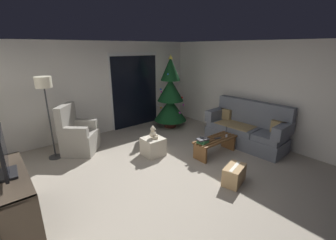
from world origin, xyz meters
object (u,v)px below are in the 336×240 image
object	(u,v)px
couch	(247,129)
media_shelf	(13,206)
remote_graphite	(218,138)
book_stack	(203,141)
floor_lamp	(45,90)
television	(3,152)
armchair	(78,136)
coffee_table	(215,144)
ottoman	(153,146)
teddy_bear_cream	(153,133)
cell_phone	(202,138)
remote_silver	(226,136)
christmas_tree	(170,97)
cardboard_box_taped_mid_floor	(234,175)

from	to	relation	value
couch	media_shelf	bearing A→B (deg)	176.39
remote_graphite	book_stack	world-z (taller)	book_stack
couch	floor_lamp	distance (m)	4.64
media_shelf	television	xyz separation A→B (m)	(0.04, 0.05, 0.74)
remote_graphite	armchair	world-z (taller)	armchair
coffee_table	ottoman	distance (m)	1.41
television	teddy_bear_cream	size ratio (longest dim) A/B	2.95
teddy_bear_cream	cell_phone	bearing A→B (deg)	-49.49
remote_graphite	media_shelf	size ratio (longest dim) A/B	0.11
remote_silver	teddy_bear_cream	xyz separation A→B (m)	(-1.41, 0.92, 0.13)
remote_graphite	ottoman	bearing A→B (deg)	71.70
floor_lamp	media_shelf	world-z (taller)	floor_lamp
armchair	ottoman	distance (m)	1.75
remote_silver	teddy_bear_cream	bearing A→B (deg)	-156.33
coffee_table	cell_phone	world-z (taller)	cell_phone
couch	remote_silver	xyz separation A→B (m)	(-0.73, 0.06, -0.00)
cell_phone	remote_silver	bearing A→B (deg)	-11.00
couch	television	size ratio (longest dim) A/B	2.36
coffee_table	remote_graphite	xyz separation A→B (m)	(0.04, -0.03, 0.14)
media_shelf	teddy_bear_cream	bearing A→B (deg)	13.98
christmas_tree	media_shelf	bearing A→B (deg)	-155.66
cell_phone	christmas_tree	distance (m)	2.26
christmas_tree	floor_lamp	bearing A→B (deg)	179.53
christmas_tree	book_stack	bearing A→B (deg)	-111.33
floor_lamp	media_shelf	xyz separation A→B (m)	(-0.94, -1.94, -1.12)
cell_phone	ottoman	size ratio (longest dim) A/B	0.33
christmas_tree	ottoman	world-z (taller)	christmas_tree
remote_silver	couch	bearing A→B (deg)	52.42
coffee_table	television	size ratio (longest dim) A/B	1.31
book_stack	armchair	size ratio (longest dim) A/B	0.24
cardboard_box_taped_mid_floor	cell_phone	bearing A→B (deg)	76.76
television	cardboard_box_taped_mid_floor	distance (m)	3.50
teddy_bear_cream	book_stack	bearing A→B (deg)	-49.76
armchair	remote_graphite	bearing A→B (deg)	-41.22
coffee_table	remote_silver	distance (m)	0.34
media_shelf	television	size ratio (longest dim) A/B	1.67
cell_phone	teddy_bear_cream	bearing A→B (deg)	128.07
armchair	teddy_bear_cream	world-z (taller)	armchair
remote_graphite	cardboard_box_taped_mid_floor	size ratio (longest dim) A/B	0.29
remote_silver	cardboard_box_taped_mid_floor	xyz separation A→B (m)	(-0.94, -0.90, -0.23)
television	ottoman	distance (m)	2.90
couch	coffee_table	xyz separation A→B (m)	(-1.04, 0.12, -0.14)
remote_silver	armchair	bearing A→B (deg)	-161.66
coffee_table	media_shelf	distance (m)	3.82
remote_graphite	teddy_bear_cream	distance (m)	1.45
christmas_tree	armchair	xyz separation A→B (m)	(-2.78, -0.03, -0.54)
floor_lamp	teddy_bear_cream	size ratio (longest dim) A/B	6.25
cell_phone	television	distance (m)	3.44
book_stack	christmas_tree	size ratio (longest dim) A/B	0.13
remote_silver	floor_lamp	world-z (taller)	floor_lamp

